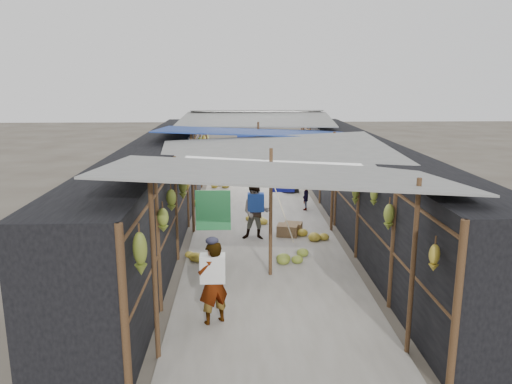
{
  "coord_description": "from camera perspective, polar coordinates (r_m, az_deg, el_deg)",
  "views": [
    {
      "loc": [
        -0.64,
        -6.49,
        3.9
      ],
      "look_at": [
        -0.21,
        5.16,
        1.25
      ],
      "focal_mm": 35.0,
      "sensor_mm": 36.0,
      "label": 1
    }
  ],
  "objects": [
    {
      "name": "vendor_elderly",
      "position": [
        8.15,
        -4.94,
        -10.33
      ],
      "size": [
        0.61,
        0.55,
        1.41
      ],
      "primitive_type": "imported",
      "rotation": [
        0.0,
        0.0,
        3.66
      ],
      "color": "white",
      "rests_on": "ground"
    },
    {
      "name": "stall_left",
      "position": [
        13.43,
        -10.89,
        0.76
      ],
      "size": [
        1.4,
        15.0,
        2.3
      ],
      "primitive_type": "cube",
      "color": "black",
      "rests_on": "ground"
    },
    {
      "name": "stall_right",
      "position": [
        13.69,
        12.06,
        0.93
      ],
      "size": [
        1.4,
        15.0,
        2.3
      ],
      "primitive_type": "cube",
      "color": "black",
      "rests_on": "ground"
    },
    {
      "name": "shopper_blue",
      "position": [
        12.26,
        -0.02,
        -2.32
      ],
      "size": [
        0.75,
        0.63,
        1.4
      ],
      "primitive_type": "imported",
      "rotation": [
        0.0,
        0.0,
        -0.15
      ],
      "color": "navy",
      "rests_on": "ground"
    },
    {
      "name": "ground",
      "position": [
        7.59,
        3.18,
        -18.11
      ],
      "size": [
        80.0,
        80.0,
        0.0
      ],
      "primitive_type": "plane",
      "color": "#6B6356",
      "rests_on": "ground"
    },
    {
      "name": "hanging_bananas",
      "position": [
        13.21,
        0.03,
        3.06
      ],
      "size": [
        3.95,
        14.16,
        0.81
      ],
      "color": "olive",
      "rests_on": "ground"
    },
    {
      "name": "crate_mid",
      "position": [
        12.96,
        4.23,
        -4.1
      ],
      "size": [
        0.54,
        0.48,
        0.27
      ],
      "primitive_type": "cube",
      "rotation": [
        0.0,
        0.0,
        -0.28
      ],
      "color": "olive",
      "rests_on": "ground"
    },
    {
      "name": "crate_near",
      "position": [
        12.67,
        3.61,
        -4.42
      ],
      "size": [
        0.59,
        0.51,
        0.3
      ],
      "primitive_type": "cube",
      "rotation": [
        0.0,
        0.0,
        -0.22
      ],
      "color": "olive",
      "rests_on": "ground"
    },
    {
      "name": "floor_bananas",
      "position": [
        13.14,
        -1.14,
        -3.73
      ],
      "size": [
        3.49,
        8.23,
        0.35
      ],
      "color": "#AB942C",
      "rests_on": "ground"
    },
    {
      "name": "aisle_slab",
      "position": [
        13.57,
        0.68,
        -3.85
      ],
      "size": [
        3.6,
        16.0,
        0.02
      ],
      "primitive_type": "cube",
      "color": "#9E998E",
      "rests_on": "ground"
    },
    {
      "name": "black_basin",
      "position": [
        17.58,
        3.9,
        0.28
      ],
      "size": [
        0.64,
        0.64,
        0.19
      ],
      "primitive_type": "cylinder",
      "color": "black",
      "rests_on": "ground"
    },
    {
      "name": "crate_back",
      "position": [
        19.3,
        -2.2,
        1.6
      ],
      "size": [
        0.5,
        0.42,
        0.3
      ],
      "primitive_type": "cube",
      "rotation": [
        0.0,
        0.0,
        -0.07
      ],
      "color": "olive",
      "rests_on": "ground"
    },
    {
      "name": "market_canopy",
      "position": [
        13.4,
        0.75,
        6.41
      ],
      "size": [
        5.62,
        15.2,
        2.77
      ],
      "color": "brown",
      "rests_on": "ground"
    },
    {
      "name": "vendor_seated",
      "position": [
        15.1,
        5.59,
        -0.46
      ],
      "size": [
        0.39,
        0.61,
        0.9
      ],
      "primitive_type": "imported",
      "rotation": [
        0.0,
        0.0,
        -1.67
      ],
      "color": "#544F49",
      "rests_on": "ground"
    }
  ]
}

